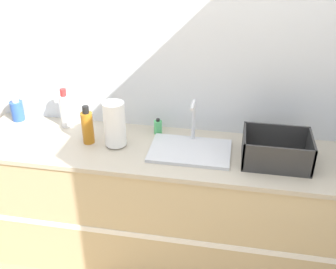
# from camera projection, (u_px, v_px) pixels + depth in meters

# --- Properties ---
(wall_back) EXTENTS (4.70, 0.06, 2.60)m
(wall_back) POSITION_uv_depth(u_px,v_px,m) (164.00, 69.00, 2.49)
(wall_back) COLOR silver
(wall_back) RESTS_ON ground_plane
(counter_cabinet) EXTENTS (2.32, 0.59, 0.90)m
(counter_cabinet) POSITION_uv_depth(u_px,v_px,m) (156.00, 205.00, 2.64)
(counter_cabinet) COLOR tan
(counter_cabinet) RESTS_ON ground_plane
(sink) EXTENTS (0.49, 0.32, 0.29)m
(sink) POSITION_uv_depth(u_px,v_px,m) (190.00, 149.00, 2.37)
(sink) COLOR silver
(sink) RESTS_ON counter_cabinet
(paper_towel_roll) EXTENTS (0.13, 0.13, 0.29)m
(paper_towel_roll) POSITION_uv_depth(u_px,v_px,m) (115.00, 124.00, 2.38)
(paper_towel_roll) COLOR #4C4C51
(paper_towel_roll) RESTS_ON counter_cabinet
(dish_rack) EXTENTS (0.38, 0.28, 0.17)m
(dish_rack) POSITION_uv_depth(u_px,v_px,m) (276.00, 152.00, 2.26)
(dish_rack) COLOR #2D2D2D
(dish_rack) RESTS_ON counter_cabinet
(bottle_blue) EXTENTS (0.09, 0.09, 0.17)m
(bottle_blue) POSITION_uv_depth(u_px,v_px,m) (17.00, 110.00, 2.72)
(bottle_blue) COLOR #2D56B7
(bottle_blue) RESTS_ON counter_cabinet
(bottle_amber) EXTENTS (0.07, 0.07, 0.25)m
(bottle_amber) POSITION_uv_depth(u_px,v_px,m) (87.00, 127.00, 2.43)
(bottle_amber) COLOR #B26B19
(bottle_amber) RESTS_ON counter_cabinet
(bottle_white_spray) EXTENTS (0.07, 0.07, 0.27)m
(bottle_white_spray) POSITION_uv_depth(u_px,v_px,m) (66.00, 110.00, 2.62)
(bottle_white_spray) COLOR white
(bottle_white_spray) RESTS_ON counter_cabinet
(soap_dispenser) EXTENTS (0.05, 0.05, 0.11)m
(soap_dispenser) POSITION_uv_depth(u_px,v_px,m) (158.00, 127.00, 2.56)
(soap_dispenser) COLOR #4CB266
(soap_dispenser) RESTS_ON counter_cabinet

